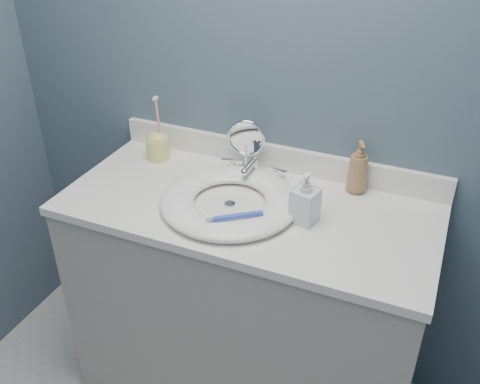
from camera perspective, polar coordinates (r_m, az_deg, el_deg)
The scene contains 12 objects.
back_wall at distance 1.82m, azimuth 4.28°, elevation 11.55°, with size 2.20×0.02×2.40m, color #49576E.
vanity_cabinet at distance 2.02m, azimuth 0.72°, elevation -12.21°, with size 1.20×0.55×0.85m, color #ABA69C.
countertop at distance 1.74m, azimuth 0.81°, elevation -1.72°, with size 1.22×0.57×0.03m, color white.
backsplash at distance 1.93m, azimuth 3.84°, elevation 3.73°, with size 1.22×0.02×0.09m, color white.
basin at distance 1.72m, azimuth -1.10°, elevation -0.92°, with size 0.45×0.45×0.04m, color white, non-canonical shape.
drain at distance 1.73m, azimuth -1.10°, elevation -1.33°, with size 0.04×0.04×0.01m, color silver.
faucet at distance 1.87m, azimuth 1.37°, elevation 2.29°, with size 0.25×0.13×0.07m.
makeup_mirror at distance 1.87m, azimuth 0.65°, elevation 5.14°, with size 0.14×0.08×0.20m.
soap_bottle_amber at distance 1.80m, azimuth 12.51°, elevation 2.60°, with size 0.07×0.07×0.18m, color #9A6D45.
soap_bottle_clear at distance 1.62m, azimuth 6.99°, elevation -0.62°, with size 0.07×0.08×0.17m, color silver.
toothbrush_holder at distance 2.01m, azimuth -8.80°, elevation 5.03°, with size 0.09×0.09×0.25m.
toothbrush_lying at distance 1.60m, azimuth -0.49°, elevation -2.62°, with size 0.15×0.11×0.02m.
Camera 1 is at (0.55, -0.37, 1.82)m, focal length 40.00 mm.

